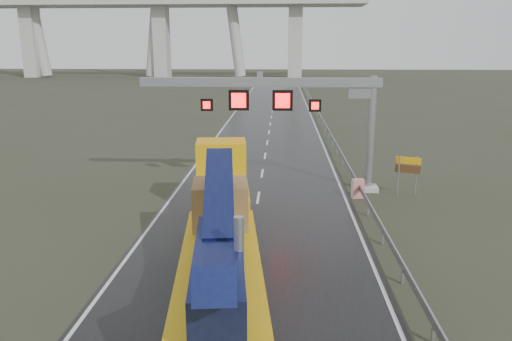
# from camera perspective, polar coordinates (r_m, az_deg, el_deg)

# --- Properties ---
(road) EXTENTS (11.00, 200.00, 0.02)m
(road) POSITION_cam_1_polar(r_m,az_deg,el_deg) (53.66, 1.48, 4.38)
(road) COLOR black
(road) RESTS_ON ground
(guardrail) EXTENTS (0.20, 140.00, 1.40)m
(guardrail) POSITION_cam_1_polar(r_m,az_deg,el_deg) (43.93, 9.12, 2.99)
(guardrail) COLOR gray
(guardrail) RESTS_ON ground
(sign_gantry) EXTENTS (14.90, 1.20, 7.42)m
(sign_gantry) POSITION_cam_1_polar(r_m,az_deg,el_deg) (31.08, 4.36, 7.83)
(sign_gantry) COLOR beige
(sign_gantry) RESTS_ON ground
(heavy_haul_truck) EXTENTS (5.16, 20.50, 4.77)m
(heavy_haul_truck) POSITION_cam_1_polar(r_m,az_deg,el_deg) (20.69, -4.10, -5.98)
(heavy_haul_truck) COLOR gold
(heavy_haul_truck) RESTS_ON ground
(exit_sign_pair) EXTENTS (1.42, 0.53, 2.53)m
(exit_sign_pair) POSITION_cam_1_polar(r_m,az_deg,el_deg) (31.40, 16.96, 0.21)
(exit_sign_pair) COLOR #9C9DA4
(exit_sign_pair) RESTS_ON ground
(striped_barrier) EXTENTS (0.76, 0.51, 1.18)m
(striped_barrier) POSITION_cam_1_polar(r_m,az_deg,el_deg) (30.72, 11.54, -2.04)
(striped_barrier) COLOR red
(striped_barrier) RESTS_ON ground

